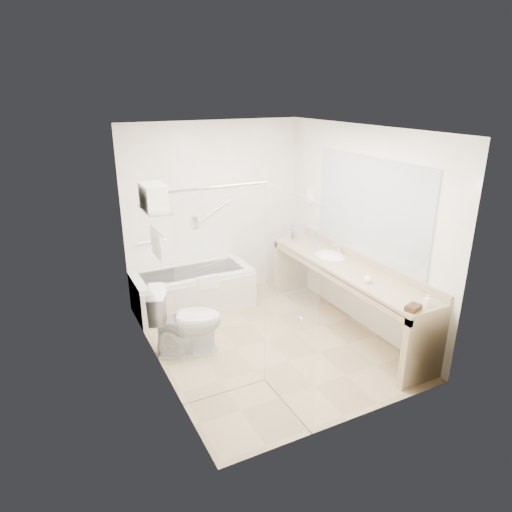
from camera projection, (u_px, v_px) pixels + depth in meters
name	position (u px, v px, depth m)	size (l,w,h in m)	color
floor	(267.00, 340.00, 5.57)	(3.20, 3.20, 0.00)	tan
ceiling	(269.00, 129.00, 4.70)	(2.60, 3.20, 0.10)	silver
wall_back	(215.00, 211.00, 6.48)	(2.60, 0.10, 2.50)	white
wall_front	(359.00, 298.00, 3.80)	(2.60, 0.10, 2.50)	white
wall_left	(154.00, 262.00, 4.59)	(0.10, 3.20, 2.50)	white
wall_right	(360.00, 228.00, 5.69)	(0.10, 3.20, 2.50)	white
bathtub	(193.00, 290.00, 6.30)	(1.60, 0.73, 0.59)	silver
grab_bar_short	(151.00, 242.00, 6.15)	(0.03, 0.03, 0.40)	silver
grab_bar_long	(213.00, 212.00, 6.42)	(0.03, 0.03, 0.60)	silver
shower_enclosure	(255.00, 302.00, 4.16)	(0.96, 0.91, 2.11)	silver
towel_shelf	(154.00, 204.00, 4.76)	(0.24, 0.55, 0.81)	silver
vanity_counter	(346.00, 281.00, 5.66)	(0.55, 2.70, 0.95)	tan
sink	(330.00, 257.00, 5.94)	(0.40, 0.52, 0.14)	silver
faucet	(339.00, 248.00, 5.96)	(0.03, 0.03, 0.14)	silver
mirror	(369.00, 208.00, 5.45)	(0.02, 2.00, 1.20)	#B0B4BD
hairdryer_unit	(311.00, 196.00, 6.48)	(0.08, 0.10, 0.18)	white
toilet	(186.00, 321.00, 5.19)	(0.46, 0.82, 0.81)	silver
amenity_basket	(413.00, 308.00, 4.46)	(0.16, 0.11, 0.05)	#49311A
soap_bottle_a	(427.00, 304.00, 4.54)	(0.06, 0.13, 0.06)	white
soap_bottle_b	(367.00, 279.00, 5.09)	(0.09, 0.12, 0.09)	white
water_bottle_left	(315.00, 241.00, 6.17)	(0.07, 0.07, 0.22)	silver
water_bottle_mid	(292.00, 233.00, 6.59)	(0.06, 0.06, 0.18)	silver
water_bottle_right	(292.00, 236.00, 6.41)	(0.06, 0.06, 0.19)	silver
drinking_glass_near	(294.00, 236.00, 6.55)	(0.08, 0.08, 0.10)	silver
drinking_glass_far	(298.00, 239.00, 6.46)	(0.06, 0.06, 0.08)	silver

